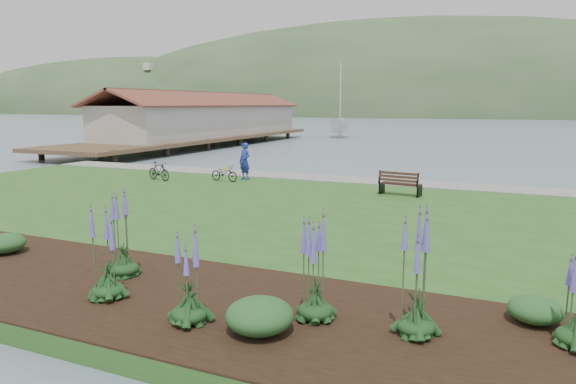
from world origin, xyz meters
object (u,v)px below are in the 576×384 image
Objects in this scene: park_bench at (400,183)px; person at (245,158)px; sailboat at (340,137)px; bicycle_a at (224,173)px.

person is at bearing 178.09° from park_bench.
park_bench is at bearing -87.40° from sailboat.
sailboat reaches higher than park_bench.
sailboat is at bearing 119.11° from park_bench.
bicycle_a is 0.05× the size of sailboat.
sailboat is (-7.44, 40.90, -0.80)m from bicycle_a.
park_bench is 8.73m from bicycle_a.
park_bench is 1.15× the size of bicycle_a.
person is 1.29m from bicycle_a.
sailboat is (-16.15, 41.42, -0.92)m from park_bench.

